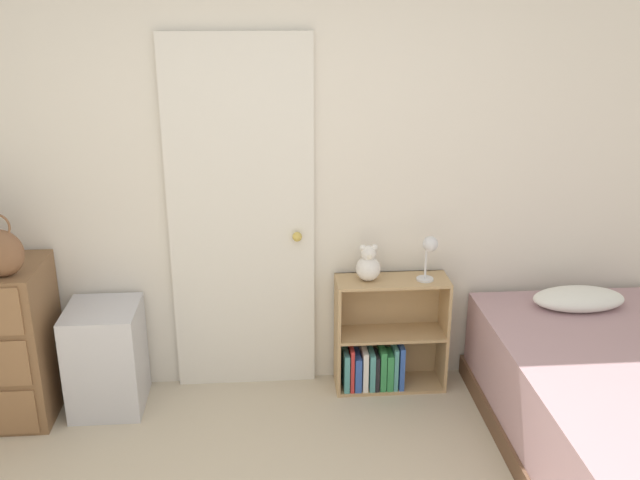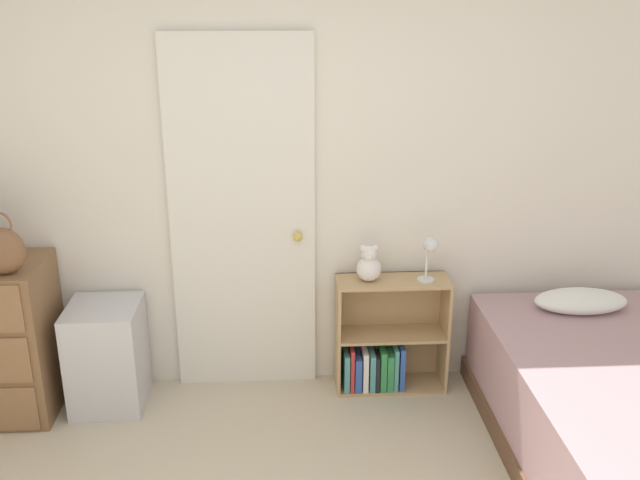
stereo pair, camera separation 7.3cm
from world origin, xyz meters
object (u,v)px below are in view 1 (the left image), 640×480
Objects in this scene: desk_lamp at (429,250)px; teddy_bear at (368,265)px; bed at (629,416)px; storage_bin at (106,357)px; handbag at (0,253)px; bookshelf at (383,346)px.

teddy_bear is at bearing 174.17° from desk_lamp.
storage_bin is at bearing 164.41° from bed.
handbag is 1.57× the size of teddy_bear.
bed is at bearing -37.56° from bookshelf.
bed reaches higher than storage_bin.
storage_bin is 2.81m from bed.
desk_lamp is 1.33m from bed.
handbag is 3.27m from bed.
storage_bin is (0.42, 0.18, -0.72)m from handbag.
bed is at bearing -15.59° from storage_bin.
bed is at bearing -43.27° from desk_lamp.
bed is (2.71, -0.76, -0.03)m from storage_bin.
bookshelf is at bearing 3.28° from storage_bin.
teddy_bear is 0.11× the size of bed.
bookshelf is (2.03, 0.28, -0.77)m from handbag.
handbag is 1.96m from teddy_bear.
teddy_bear is 0.81× the size of desk_lamp.
storage_bin is 2.83× the size of teddy_bear.
handbag is 0.85m from storage_bin.
bookshelf is at bearing 170.84° from desk_lamp.
bed is at bearing -35.06° from teddy_bear.
teddy_bear is (-0.10, -0.00, 0.53)m from bookshelf.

